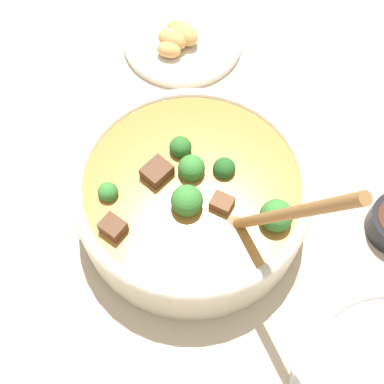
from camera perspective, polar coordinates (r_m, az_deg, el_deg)
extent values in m
plane|color=#C6B293|center=(0.65, 0.00, -2.38)|extent=(4.00, 4.00, 0.00)
cylinder|color=beige|center=(0.62, 0.00, -0.72)|extent=(0.30, 0.30, 0.08)
torus|color=beige|center=(0.58, 0.00, 1.14)|extent=(0.30, 0.30, 0.02)
cylinder|color=#B27533|center=(0.60, 0.00, -0.06)|extent=(0.27, 0.27, 0.05)
sphere|color=#235B23|center=(0.59, 3.83, 2.78)|extent=(0.03, 0.03, 0.03)
cylinder|color=#6B9956|center=(0.60, 3.72, 1.76)|extent=(0.01, 0.01, 0.01)
sphere|color=#387F33|center=(0.58, -9.93, -0.01)|extent=(0.02, 0.02, 0.02)
cylinder|color=#6B9956|center=(0.59, -9.68, -0.84)|extent=(0.01, 0.01, 0.01)
sphere|color=#387F33|center=(0.55, -0.60, -1.04)|extent=(0.04, 0.04, 0.04)
cylinder|color=#6B9956|center=(0.58, -0.58, -2.32)|extent=(0.01, 0.01, 0.02)
sphere|color=#387F33|center=(0.58, -0.07, 2.84)|extent=(0.03, 0.03, 0.03)
cylinder|color=#6B9956|center=(0.60, -0.07, 1.63)|extent=(0.01, 0.01, 0.01)
sphere|color=#2D6B28|center=(0.60, -1.38, 5.33)|extent=(0.03, 0.03, 0.03)
cylinder|color=#6B9956|center=(0.62, -1.34, 4.27)|extent=(0.01, 0.01, 0.01)
sphere|color=#387F33|center=(0.55, 10.12, -2.44)|extent=(0.04, 0.04, 0.04)
cylinder|color=#6B9956|center=(0.58, 9.70, -3.68)|extent=(0.01, 0.01, 0.02)
cube|color=brown|center=(0.56, 3.55, -1.44)|extent=(0.03, 0.02, 0.02)
cube|color=brown|center=(0.58, -4.16, 2.21)|extent=(0.03, 0.04, 0.02)
cube|color=brown|center=(0.55, -9.32, -4.19)|extent=(0.03, 0.03, 0.02)
ellipsoid|color=olive|center=(0.56, 5.23, -3.80)|extent=(0.04, 0.03, 0.01)
cylinder|color=olive|center=(0.46, 10.99, -2.60)|extent=(0.11, 0.05, 0.21)
cylinder|color=silver|center=(0.84, -1.11, 17.39)|extent=(0.20, 0.20, 0.01)
ellipsoid|color=tan|center=(0.83, -1.40, 18.63)|extent=(0.05, 0.03, 0.03)
ellipsoid|color=tan|center=(0.82, -0.98, 18.04)|extent=(0.04, 0.04, 0.02)
ellipsoid|color=tan|center=(0.81, -2.35, 17.66)|extent=(0.05, 0.03, 0.03)
ellipsoid|color=tan|center=(0.82, -0.92, 18.21)|extent=(0.06, 0.05, 0.03)
ellipsoid|color=tan|center=(0.80, -2.75, 16.48)|extent=(0.04, 0.04, 0.02)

